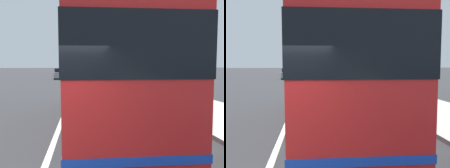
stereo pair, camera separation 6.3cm
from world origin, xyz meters
TOP-DOWN VIEW (x-y plane):
  - sidewalk_curb at (10.00, -6.37)m, footprint 110.00×3.60m
  - lane_divider_line at (10.00, 0.00)m, footprint 110.00×0.16m
  - coach_bus at (6.30, -1.83)m, footprint 10.27×2.74m
  - car_far_distant at (33.27, 2.22)m, footprint 4.10×1.96m
  - car_side_street at (42.99, 1.38)m, footprint 4.32×1.96m
  - car_oncoming at (30.23, -1.88)m, footprint 4.24×2.05m
  - roadside_tree_mid_block at (12.47, -5.64)m, footprint 4.20×4.20m

SIDE VIEW (x-z plane):
  - lane_divider_line at x=10.00m, z-range 0.00..0.01m
  - sidewalk_curb at x=10.00m, z-range 0.00..0.14m
  - car_side_street at x=42.99m, z-range -0.03..1.36m
  - car_far_distant at x=33.27m, z-range -0.03..1.44m
  - car_oncoming at x=30.23m, z-range -0.02..1.46m
  - coach_bus at x=6.30m, z-range 0.27..3.73m
  - roadside_tree_mid_block at x=12.47m, z-range 1.29..8.10m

